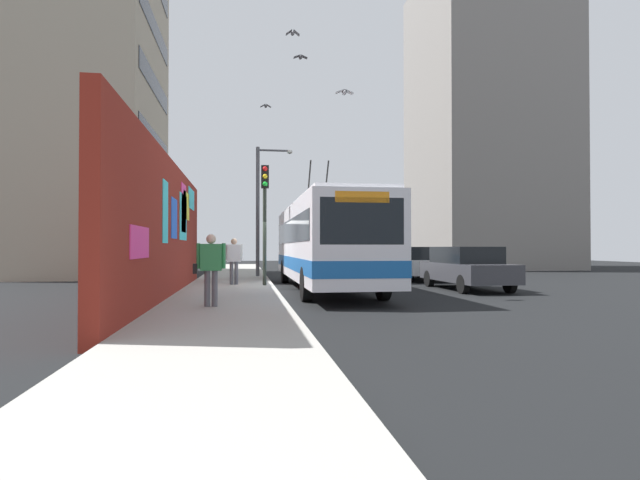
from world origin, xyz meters
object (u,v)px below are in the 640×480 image
city_bus (324,241)px  parked_car_navy (360,258)px  pedestrian_near_wall (211,264)px  parked_car_champagne (380,259)px  pedestrian_midblock (234,257)px  street_lamp (262,201)px  parked_car_white (415,262)px  parked_car_dark_gray (466,267)px  traffic_light (265,205)px

city_bus → parked_car_navy: (16.67, -5.20, -0.94)m
pedestrian_near_wall → parked_car_champagne: bearing=-27.3°
pedestrian_midblock → street_lamp: bearing=-12.7°
parked_car_white → parked_car_champagne: size_ratio=1.12×
parked_car_dark_gray → parked_car_navy: (17.30, -0.00, -0.00)m
parked_car_navy → pedestrian_midblock: (-15.51, 8.49, 0.35)m
city_bus → parked_car_navy: bearing=-17.3°
parked_car_champagne → parked_car_white: bearing=-180.0°
parked_car_navy → traffic_light: traffic_light is taller
city_bus → parked_car_champagne: city_bus is taller
parked_car_dark_gray → parked_car_white: same height
pedestrian_near_wall → traffic_light: 6.93m
parked_car_navy → pedestrian_midblock: 17.68m
parked_car_white → pedestrian_midblock: pedestrian_midblock is taller
parked_car_dark_gray → pedestrian_near_wall: size_ratio=2.75×
parked_car_white → street_lamp: street_lamp is taller
parked_car_dark_gray → parked_car_navy: size_ratio=1.02×
parked_car_dark_gray → parked_car_white: 5.65m
parked_car_white → pedestrian_near_wall: (-10.95, 8.89, 0.33)m
parked_car_champagne → parked_car_navy: same height
parked_car_dark_gray → parked_car_navy: same height
parked_car_dark_gray → street_lamp: 10.71m
traffic_light → pedestrian_midblock: bearing=61.0°
city_bus → parked_car_champagne: size_ratio=2.73×
pedestrian_midblock → pedestrian_near_wall: size_ratio=1.02×
pedestrian_midblock → traffic_light: bearing=-119.0°
parked_car_dark_gray → pedestrian_near_wall: 10.35m
parked_car_dark_gray → parked_car_champagne: (11.91, 0.00, -0.00)m
parked_car_champagne → traffic_light: (-10.75, 7.35, 2.30)m
parked_car_white → pedestrian_midblock: 9.33m
pedestrian_midblock → street_lamp: size_ratio=0.28×
traffic_light → street_lamp: (6.15, -0.11, 0.68)m
parked_car_champagne → traffic_light: bearing=145.6°
street_lamp → parked_car_white: bearing=-102.9°
parked_car_white → parked_car_navy: bearing=-0.0°
parked_car_white → parked_car_navy: size_ratio=1.07×
city_bus → parked_car_white: bearing=-46.0°
traffic_light → city_bus: bearing=-103.8°
parked_car_white → parked_car_champagne: (6.26, 0.00, -0.00)m
parked_car_dark_gray → pedestrian_near_wall: (-5.30, 8.89, 0.33)m
street_lamp → traffic_light: bearing=179.0°
parked_car_champagne → pedestrian_midblock: pedestrian_midblock is taller
parked_car_champagne → pedestrian_near_wall: (-17.21, 8.89, 0.33)m
street_lamp → pedestrian_near_wall: bearing=172.5°
traffic_light → parked_car_navy: bearing=-24.5°
pedestrian_midblock → pedestrian_near_wall: 7.10m
city_bus → parked_car_white: size_ratio=2.44×
city_bus → traffic_light: bearing=76.2°
parked_car_dark_gray → parked_car_champagne: 11.91m
city_bus → pedestrian_near_wall: bearing=148.1°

